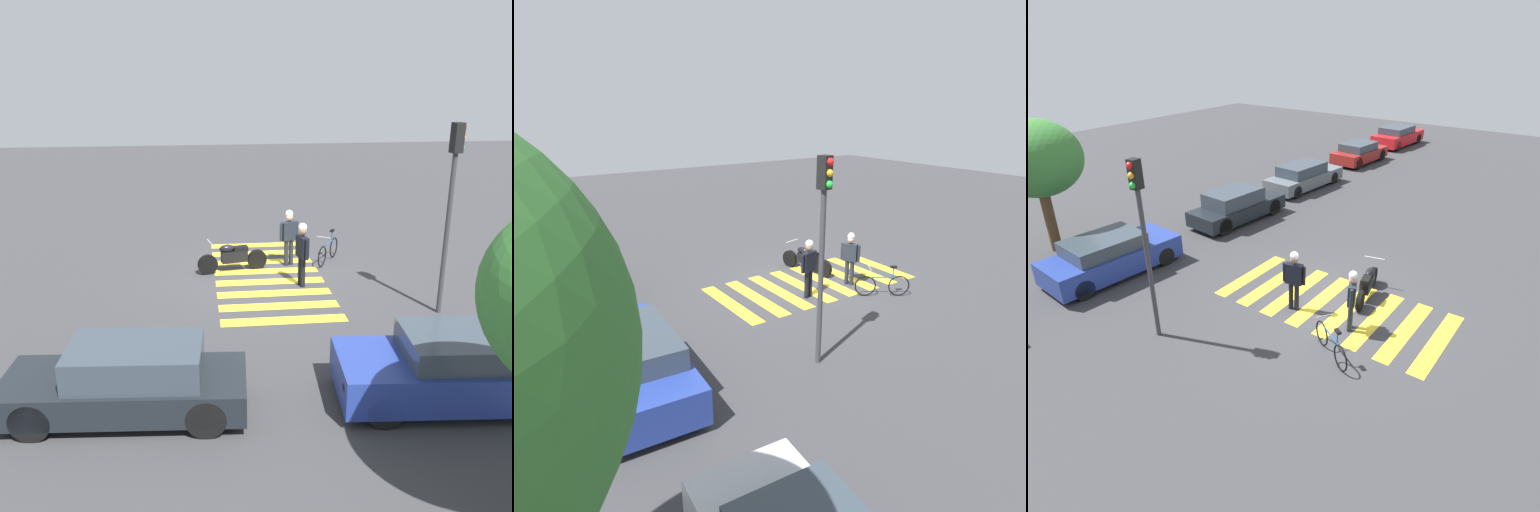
% 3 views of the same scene
% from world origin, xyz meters
% --- Properties ---
extents(ground_plane, '(60.00, 60.00, 0.00)m').
position_xyz_m(ground_plane, '(0.00, 0.00, 0.00)').
color(ground_plane, '#38383A').
extents(police_motorcycle, '(2.17, 0.76, 1.02)m').
position_xyz_m(police_motorcycle, '(1.01, -0.57, 0.45)').
color(police_motorcycle, black).
rests_on(police_motorcycle, ground_plane).
extents(leaning_bicycle, '(0.99, 1.47, 1.00)m').
position_xyz_m(leaning_bicycle, '(-2.10, -1.14, 0.37)').
color(leaning_bicycle, black).
rests_on(leaning_bicycle, ground_plane).
extents(officer_on_foot, '(0.31, 0.68, 1.87)m').
position_xyz_m(officer_on_foot, '(-0.86, 0.85, 1.09)').
color(officer_on_foot, black).
rests_on(officer_on_foot, ground_plane).
extents(officer_by_motorcycle, '(0.63, 0.38, 1.80)m').
position_xyz_m(officer_by_motorcycle, '(-0.78, -0.96, 1.04)').
color(officer_by_motorcycle, '#1E232D').
rests_on(officer_by_motorcycle, ground_plane).
extents(crosswalk_stripes, '(3.18, 6.75, 0.01)m').
position_xyz_m(crosswalk_stripes, '(0.00, 0.00, 0.00)').
color(crosswalk_stripes, yellow).
rests_on(crosswalk_stripes, ground_plane).
extents(car_blue_hatchback, '(4.50, 2.14, 1.39)m').
position_xyz_m(car_blue_hatchback, '(-2.65, 7.00, 0.67)').
color(car_blue_hatchback, black).
rests_on(car_blue_hatchback, ground_plane).
extents(car_black_suv, '(4.46, 1.97, 1.38)m').
position_xyz_m(car_black_suv, '(3.40, 6.79, 0.66)').
color(car_black_suv, black).
rests_on(car_black_suv, ground_plane).
extents(car_grey_coupe, '(4.70, 2.00, 1.30)m').
position_xyz_m(car_grey_coupe, '(8.84, 6.99, 0.62)').
color(car_grey_coupe, black).
rests_on(car_grey_coupe, ground_plane).
extents(car_maroon_wagon, '(4.09, 2.02, 1.26)m').
position_xyz_m(car_maroon_wagon, '(15.01, 7.03, 0.62)').
color(car_maroon_wagon, black).
rests_on(car_maroon_wagon, ground_plane).
extents(traffic_light_pole, '(0.35, 0.28, 4.79)m').
position_xyz_m(traffic_light_pole, '(-4.04, 3.08, 3.18)').
color(traffic_light_pole, '#38383D').
rests_on(traffic_light_pole, ground_plane).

